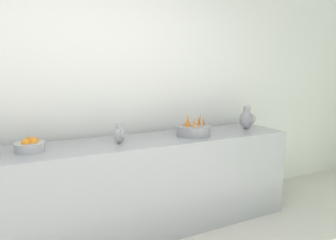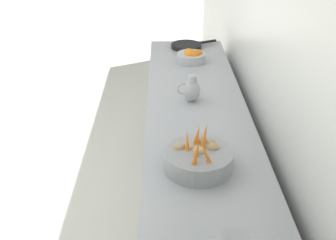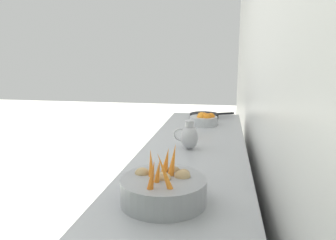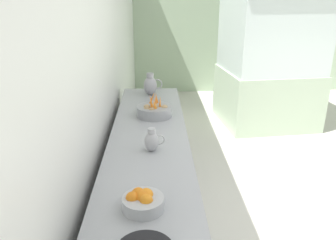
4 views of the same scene
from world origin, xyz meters
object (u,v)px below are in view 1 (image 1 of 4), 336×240
at_px(orange_bowl, 30,145).
at_px(metal_pitcher_tall, 247,119).
at_px(vegetable_colander, 193,130).
at_px(metal_pitcher_short, 119,134).

distance_m(orange_bowl, metal_pitcher_tall, 2.18).
xyz_separation_m(vegetable_colander, metal_pitcher_short, (-0.02, -0.75, 0.02)).
xyz_separation_m(orange_bowl, metal_pitcher_short, (0.04, 0.72, 0.03)).
xyz_separation_m(metal_pitcher_tall, metal_pitcher_short, (0.03, -1.47, -0.03)).
xyz_separation_m(vegetable_colander, orange_bowl, (-0.06, -1.47, -0.01)).
bearing_deg(vegetable_colander, orange_bowl, -92.39).
distance_m(vegetable_colander, metal_pitcher_tall, 0.72).
height_order(vegetable_colander, metal_pitcher_tall, metal_pitcher_tall).
bearing_deg(metal_pitcher_short, orange_bowl, -93.58).
distance_m(orange_bowl, metal_pitcher_short, 0.72).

